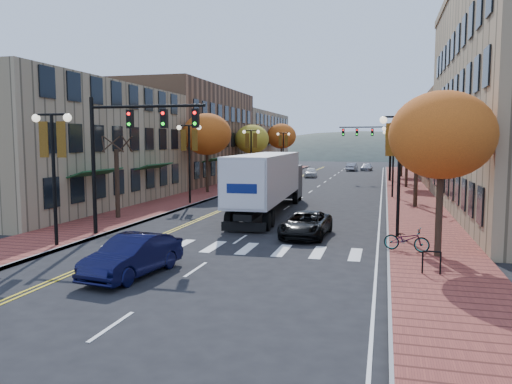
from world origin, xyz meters
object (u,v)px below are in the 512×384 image
Objects in this scene: semi_truck at (269,179)px; black_suv at (306,224)px; navy_sedan at (133,256)px; bicycle at (407,239)px.

black_suv is at bearing -66.76° from semi_truck.
semi_truck reaches higher than black_suv.
semi_truck reaches higher than navy_sedan.
navy_sedan reaches higher than black_suv.
black_suv is at bearing 73.80° from bicycle.
black_suv reaches higher than bicycle.
semi_truck is 13.47m from bicycle.
semi_truck is at bearing 118.66° from black_suv.
bicycle is at bearing 39.62° from navy_sedan.
bicycle is at bearing -28.01° from black_suv.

